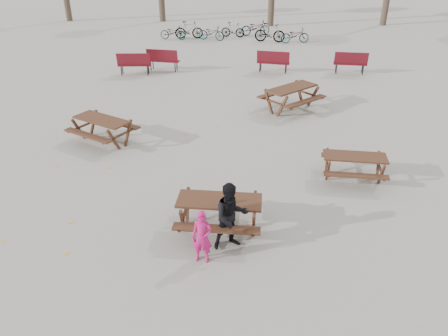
# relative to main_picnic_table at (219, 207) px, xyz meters

# --- Properties ---
(ground) EXTENTS (80.00, 80.00, 0.00)m
(ground) POSITION_rel_main_picnic_table_xyz_m (0.00, 0.00, -0.59)
(ground) COLOR gray
(ground) RESTS_ON ground
(main_picnic_table) EXTENTS (1.80, 1.45, 0.78)m
(main_picnic_table) POSITION_rel_main_picnic_table_xyz_m (0.00, 0.00, 0.00)
(main_picnic_table) COLOR #392014
(main_picnic_table) RESTS_ON ground
(food_tray) EXTENTS (0.18, 0.11, 0.03)m
(food_tray) POSITION_rel_main_picnic_table_xyz_m (0.12, -0.10, 0.21)
(food_tray) COLOR white
(food_tray) RESTS_ON main_picnic_table
(bread_roll) EXTENTS (0.14, 0.06, 0.05)m
(bread_roll) POSITION_rel_main_picnic_table_xyz_m (0.12, -0.10, 0.25)
(bread_roll) COLOR tan
(bread_roll) RESTS_ON food_tray
(soda_bottle) EXTENTS (0.07, 0.07, 0.17)m
(soda_bottle) POSITION_rel_main_picnic_table_xyz_m (0.16, -0.15, 0.26)
(soda_bottle) COLOR silver
(soda_bottle) RESTS_ON main_picnic_table
(child) EXTENTS (0.43, 0.30, 1.13)m
(child) POSITION_rel_main_picnic_table_xyz_m (-0.22, -1.05, -0.02)
(child) COLOR #C5186A
(child) RESTS_ON ground
(adult) EXTENTS (0.88, 0.79, 1.48)m
(adult) POSITION_rel_main_picnic_table_xyz_m (0.29, -0.55, 0.15)
(adult) COLOR black
(adult) RESTS_ON ground
(picnic_table_east) EXTENTS (1.66, 1.36, 0.69)m
(picnic_table_east) POSITION_rel_main_picnic_table_xyz_m (3.25, 2.57, -0.24)
(picnic_table_east) COLOR #392014
(picnic_table_east) RESTS_ON ground
(picnic_table_north) EXTENTS (2.28, 2.12, 0.78)m
(picnic_table_north) POSITION_rel_main_picnic_table_xyz_m (-4.07, 4.20, -0.20)
(picnic_table_north) COLOR #392014
(picnic_table_north) RESTS_ON ground
(picnic_table_far) EXTENTS (2.54, 2.55, 0.86)m
(picnic_table_far) POSITION_rel_main_picnic_table_xyz_m (1.82, 7.66, -0.16)
(picnic_table_far) COLOR #392014
(picnic_table_far) RESTS_ON ground
(park_bench_row) EXTENTS (11.46, 1.77, 1.03)m
(park_bench_row) POSITION_rel_main_picnic_table_xyz_m (-0.82, 12.32, -0.07)
(park_bench_row) COLOR maroon
(park_bench_row) RESTS_ON ground
(bicycle_row) EXTENTS (9.11, 2.97, 1.10)m
(bicycle_row) POSITION_rel_main_picnic_table_xyz_m (-1.12, 19.68, -0.11)
(bicycle_row) COLOR black
(bicycle_row) RESTS_ON ground
(fallen_leaves) EXTENTS (11.00, 11.00, 0.01)m
(fallen_leaves) POSITION_rel_main_picnic_table_xyz_m (0.50, 2.50, -0.58)
(fallen_leaves) COLOR gold
(fallen_leaves) RESTS_ON ground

